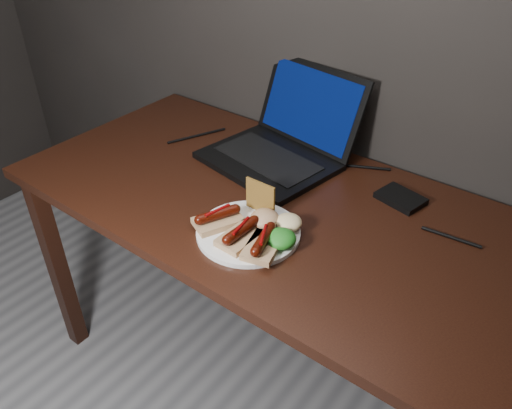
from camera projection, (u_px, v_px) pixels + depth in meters
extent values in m
cube|color=black|center=(267.00, 202.00, 1.34)|extent=(1.40, 0.70, 0.03)
cube|color=black|center=(58.00, 267.00, 1.68)|extent=(0.05, 0.05, 0.72)
cube|color=black|center=(183.00, 189.00, 2.07)|extent=(0.05, 0.05, 0.72)
cube|color=black|center=(511.00, 341.00, 1.42)|extent=(0.05, 0.05, 0.72)
cube|color=black|center=(268.00, 161.00, 1.46)|extent=(0.40, 0.33, 0.02)
cube|color=black|center=(268.00, 158.00, 1.46)|extent=(0.33, 0.20, 0.00)
cube|color=black|center=(311.00, 105.00, 1.50)|extent=(0.37, 0.15, 0.23)
cube|color=#07144F|center=(311.00, 105.00, 1.50)|extent=(0.33, 0.13, 0.20)
cube|color=black|center=(401.00, 198.00, 1.31)|extent=(0.13, 0.11, 0.02)
cylinder|color=black|center=(281.00, 191.00, 1.34)|extent=(0.04, 0.18, 0.01)
cylinder|color=black|center=(352.00, 166.00, 1.45)|extent=(0.20, 0.11, 0.01)
cylinder|color=black|center=(451.00, 237.00, 1.18)|extent=(0.14, 0.02, 0.01)
cylinder|color=black|center=(197.00, 136.00, 1.61)|extent=(0.09, 0.19, 0.01)
cylinder|color=white|center=(248.00, 232.00, 1.19)|extent=(0.26, 0.26, 0.01)
cube|color=tan|center=(218.00, 221.00, 1.21)|extent=(0.11, 0.13, 0.02)
cylinder|color=#4B1405|center=(218.00, 214.00, 1.19)|extent=(0.06, 0.10, 0.02)
sphere|color=#4B1405|center=(199.00, 220.00, 1.18)|extent=(0.02, 0.02, 0.02)
sphere|color=#4B1405|center=(235.00, 209.00, 1.21)|extent=(0.03, 0.02, 0.02)
cylinder|color=#720506|center=(217.00, 210.00, 1.19)|extent=(0.02, 0.07, 0.01)
cube|color=tan|center=(241.00, 237.00, 1.16)|extent=(0.07, 0.12, 0.02)
cylinder|color=#4B1405|center=(241.00, 230.00, 1.14)|extent=(0.03, 0.10, 0.02)
sphere|color=#4B1405|center=(227.00, 240.00, 1.11)|extent=(0.02, 0.02, 0.02)
sphere|color=#4B1405|center=(254.00, 220.00, 1.17)|extent=(0.02, 0.02, 0.02)
cylinder|color=#720506|center=(241.00, 226.00, 1.14)|extent=(0.02, 0.07, 0.01)
cube|color=tan|center=(263.00, 246.00, 1.13)|extent=(0.10, 0.13, 0.02)
cylinder|color=#4B1405|center=(263.00, 239.00, 1.12)|extent=(0.05, 0.10, 0.02)
sphere|color=#4B1405|center=(256.00, 252.00, 1.08)|extent=(0.03, 0.02, 0.02)
sphere|color=#4B1405|center=(271.00, 227.00, 1.15)|extent=(0.03, 0.02, 0.02)
cylinder|color=#720506|center=(263.00, 235.00, 1.11)|extent=(0.04, 0.07, 0.01)
cube|color=#AF7E30|center=(260.00, 197.00, 1.23)|extent=(0.09, 0.01, 0.08)
ellipsoid|color=#115513|center=(281.00, 239.00, 1.13)|extent=(0.07, 0.07, 0.04)
ellipsoid|color=#942C0E|center=(265.00, 219.00, 1.19)|extent=(0.07, 0.07, 0.04)
ellipsoid|color=white|center=(289.00, 222.00, 1.19)|extent=(0.06, 0.06, 0.04)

